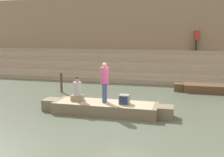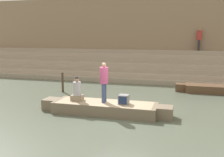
# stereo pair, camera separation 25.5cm
# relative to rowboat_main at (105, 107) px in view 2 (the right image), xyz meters

# --- Properties ---
(ground_plane) EXTENTS (120.00, 120.00, 0.00)m
(ground_plane) POSITION_rel_rowboat_main_xyz_m (0.78, -0.16, -0.27)
(ground_plane) COLOR #566051
(ghat_steps) EXTENTS (36.00, 4.11, 2.26)m
(ghat_steps) POSITION_rel_rowboat_main_xyz_m (0.78, 10.12, 0.54)
(ghat_steps) COLOR tan
(ghat_steps) RESTS_ON ground
(back_wall) EXTENTS (34.20, 1.28, 6.76)m
(back_wall) POSITION_rel_rowboat_main_xyz_m (0.78, 12.18, 3.09)
(back_wall) COLOR #937A60
(back_wall) RESTS_ON ground
(rowboat_main) EXTENTS (5.99, 1.55, 0.50)m
(rowboat_main) POSITION_rel_rowboat_main_xyz_m (0.00, 0.00, 0.00)
(rowboat_main) COLOR #756651
(rowboat_main) RESTS_ON ground
(person_standing) EXTENTS (0.38, 0.38, 1.80)m
(person_standing) POSITION_rel_rowboat_main_xyz_m (-0.04, 0.02, 1.27)
(person_standing) COLOR #3D4C75
(person_standing) RESTS_ON rowboat_main
(person_rowing) EXTENTS (0.53, 0.42, 1.13)m
(person_rowing) POSITION_rel_rowboat_main_xyz_m (-1.34, 0.01, 0.68)
(person_rowing) COLOR gray
(person_rowing) RESTS_ON rowboat_main
(tv_set) EXTENTS (0.43, 0.42, 0.41)m
(tv_set) POSITION_rel_rowboat_main_xyz_m (0.88, -0.04, 0.44)
(tv_set) COLOR slate
(tv_set) RESTS_ON rowboat_main
(moored_boat_shore) EXTENTS (5.60, 1.25, 0.47)m
(moored_boat_shore) POSITION_rel_rowboat_main_xyz_m (5.70, 5.86, -0.02)
(moored_boat_shore) COLOR brown
(moored_boat_shore) RESTS_ON ground
(mooring_post) EXTENTS (0.14, 0.14, 1.21)m
(mooring_post) POSITION_rel_rowboat_main_xyz_m (-3.83, 3.58, 0.34)
(mooring_post) COLOR #473828
(mooring_post) RESTS_ON ground
(person_on_steps) EXTENTS (0.38, 0.38, 1.77)m
(person_on_steps) POSITION_rel_rowboat_main_xyz_m (4.42, 11.30, 3.01)
(person_on_steps) COLOR #28282D
(person_on_steps) RESTS_ON ghat_steps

